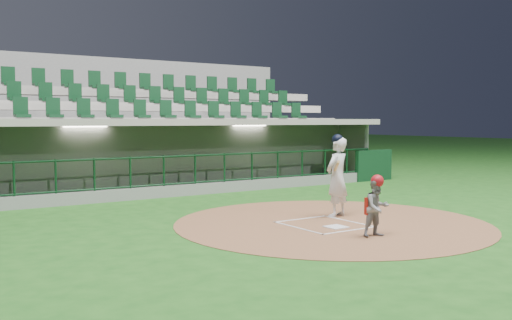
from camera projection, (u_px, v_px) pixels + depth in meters
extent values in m
plane|color=#194C15|center=(316.00, 223.00, 13.08)|extent=(120.00, 120.00, 0.00)
cylinder|color=brown|center=(331.00, 223.00, 13.08)|extent=(7.20, 7.20, 0.01)
cube|color=white|center=(336.00, 227.00, 12.50)|extent=(0.43, 0.43, 0.02)
cube|color=silver|center=(298.00, 228.00, 12.42)|extent=(0.05, 1.80, 0.01)
cube|color=white|center=(349.00, 221.00, 13.24)|extent=(0.05, 1.80, 0.01)
cube|color=white|center=(301.00, 219.00, 13.54)|extent=(1.55, 0.05, 0.01)
cube|color=white|center=(350.00, 230.00, 12.12)|extent=(1.55, 0.05, 0.01)
cube|color=gray|center=(174.00, 206.00, 19.35)|extent=(15.00, 3.00, 0.10)
cube|color=slate|center=(155.00, 162.00, 20.58)|extent=(15.00, 0.20, 2.70)
cube|color=#A8A195|center=(156.00, 155.00, 20.46)|extent=(13.50, 0.04, 0.90)
cube|color=slate|center=(340.00, 157.00, 23.39)|extent=(0.20, 3.00, 2.70)
cube|color=gray|center=(177.00, 122.00, 18.94)|extent=(15.40, 3.50, 0.20)
cube|color=slate|center=(195.00, 190.00, 18.01)|extent=(15.00, 0.15, 0.40)
cube|color=black|center=(195.00, 140.00, 17.90)|extent=(15.00, 0.01, 0.95)
cube|color=brown|center=(161.00, 195.00, 20.20)|extent=(12.75, 0.40, 0.45)
cube|color=white|center=(84.00, 126.00, 17.50)|extent=(1.30, 0.35, 0.04)
cube|color=white|center=(248.00, 125.00, 20.82)|extent=(1.30, 0.35, 0.04)
cube|color=black|center=(374.00, 165.00, 22.25)|extent=(1.80, 0.18, 1.20)
imported|color=#AE1D12|center=(8.00, 189.00, 17.23)|extent=(1.05, 0.64, 1.59)
imported|color=maroon|center=(93.00, 178.00, 18.65)|extent=(1.22, 0.83, 1.92)
imported|color=maroon|center=(190.00, 175.00, 20.24)|extent=(0.97, 0.70, 1.84)
imported|color=maroon|center=(296.00, 172.00, 23.09)|extent=(1.44, 0.49, 1.54)
cube|color=slate|center=(137.00, 152.00, 21.93)|extent=(17.00, 6.50, 2.50)
cube|color=#9D988D|center=(153.00, 122.00, 20.60)|extent=(16.60, 0.95, 0.30)
cube|color=#B0A99F|center=(142.00, 107.00, 21.36)|extent=(16.60, 0.95, 0.30)
cube|color=gray|center=(132.00, 93.00, 22.11)|extent=(16.60, 0.95, 0.30)
cube|color=slate|center=(107.00, 116.00, 24.62)|extent=(17.00, 0.25, 5.05)
imported|color=silver|center=(337.00, 177.00, 13.86)|extent=(0.80, 0.64, 1.93)
sphere|color=black|center=(337.00, 140.00, 13.79)|extent=(0.28, 0.28, 0.28)
cylinder|color=tan|center=(336.00, 167.00, 13.49)|extent=(0.58, 0.79, 0.39)
imported|color=gray|center=(377.00, 208.00, 11.48)|extent=(0.62, 0.51, 1.18)
sphere|color=#A8121A|center=(377.00, 181.00, 11.44)|extent=(0.26, 0.26, 0.26)
cube|color=maroon|center=(372.00, 206.00, 11.60)|extent=(0.32, 0.10, 0.35)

